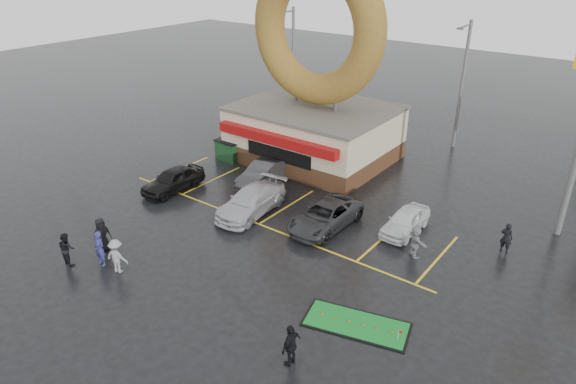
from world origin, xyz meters
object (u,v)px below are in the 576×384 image
Objects in this scene: donut_shop at (315,95)px; car_black at (173,180)px; car_silver at (251,201)px; person_blue at (100,249)px; car_grey at (325,216)px; streetlight_left at (293,60)px; person_cameraman at (291,345)px; car_dgrey at (263,173)px; dumpster at (230,150)px; car_white at (405,221)px; putting_green at (356,324)px; streetlight_mid at (462,83)px.

donut_shop is 3.26× the size of car_black.
donut_shop is at bearing 96.71° from car_silver.
car_grey is at bearing 55.66° from person_blue.
car_grey is (12.98, -14.62, -4.11)m from streetlight_left.
person_blue is 1.01× the size of person_cameraman.
car_grey is at bearing -153.44° from person_cameraman.
car_silver is (1.95, -3.36, 0.03)m from car_dgrey.
car_dgrey is 3.88m from car_silver.
streetlight_left is at bearing 105.78° from person_blue.
donut_shop reaches higher than dumpster.
person_blue is (6.57, -23.88, -3.92)m from streetlight_left.
car_grey is 1.31× the size of car_white.
car_dgrey is 15.38m from person_cameraman.
donut_shop is at bearing 83.74° from car_dgrey.
person_blue is 0.96× the size of dumpster.
streetlight_left is at bearing 143.70° from car_white.
dumpster is 0.40× the size of putting_green.
dumpster is at bearing -140.53° from donut_shop.
streetlight_left is 17.21m from car_black.
person_cameraman reaches higher than dumpster.
streetlight_left is at bearing 106.66° from dumpster.
streetlight_mid is at bearing 73.76° from person_blue.
streetlight_left is at bearing 135.22° from donut_shop.
car_grey is 10.01m from person_cameraman.
dumpster is (-4.50, -3.71, -3.81)m from donut_shop.
person_blue is (-0.43, -16.93, -3.60)m from donut_shop.
car_dgrey is at bearing -136.49° from person_cameraman.
person_blue is at bearing -64.43° from car_black.
dumpster is (-14.07, 1.88, 0.03)m from car_white.
car_white is at bearing 31.96° from car_grey.
car_white is (16.57, -12.53, -4.16)m from streetlight_left.
donut_shop is at bearing -147.71° from person_cameraman.
car_white is (9.69, -0.13, -0.07)m from car_dgrey.
car_white is 14.20m from dumpster.
streetlight_left reaches higher than person_cameraman.
streetlight_left is at bearing -143.31° from person_cameraman.
person_cameraman is at bearing -25.66° from car_black.
car_white is 2.04× the size of dumpster.
car_silver reaches higher than car_dgrey.
car_grey is at bearing -48.40° from streetlight_left.
person_cameraman is at bearing -37.49° from dumpster.
person_blue is at bearing -91.45° from donut_shop.
streetlight_mid is 1.81× the size of car_silver.
car_dgrey is 2.43× the size of person_blue.
car_dgrey is at bearing -180.00° from car_white.
car_black is 8.20m from person_blue.
car_black is 2.30× the size of dumpster.
streetlight_left is 5.00× the size of dumpster.
person_cameraman reaches higher than car_grey.
person_blue is 12.22m from putting_green.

